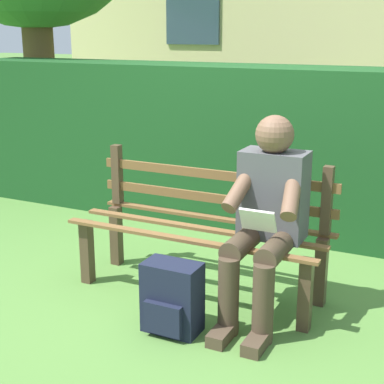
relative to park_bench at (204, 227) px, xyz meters
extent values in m
plane|color=#517F38|center=(0.00, 0.07, -0.42)|extent=(60.00, 60.00, 0.00)
cube|color=#4C3828|center=(-0.74, 0.25, -0.21)|extent=(0.07, 0.07, 0.43)
cube|color=#4C3828|center=(0.74, 0.25, -0.21)|extent=(0.07, 0.07, 0.43)
cube|color=#4C3828|center=(-0.74, -0.11, -0.21)|extent=(0.07, 0.07, 0.43)
cube|color=#4C3828|center=(0.74, -0.11, -0.21)|extent=(0.07, 0.07, 0.43)
cube|color=brown|center=(0.00, -0.16, 0.02)|extent=(1.64, 0.06, 0.02)
cube|color=brown|center=(0.00, 0.07, 0.02)|extent=(1.64, 0.06, 0.02)
cube|color=brown|center=(0.00, 0.30, 0.02)|extent=(1.64, 0.06, 0.02)
cube|color=#4C3828|center=(-0.74, -0.15, 0.24)|extent=(0.06, 0.06, 0.42)
cube|color=#4C3828|center=(0.74, -0.15, 0.24)|extent=(0.06, 0.06, 0.42)
cube|color=brown|center=(0.00, -0.15, 0.16)|extent=(1.64, 0.02, 0.06)
cube|color=brown|center=(0.00, -0.15, 0.32)|extent=(1.64, 0.02, 0.06)
cube|color=#4C4C51|center=(-0.47, 0.05, 0.29)|extent=(0.38, 0.22, 0.52)
sphere|color=brown|center=(-0.47, 0.07, 0.65)|extent=(0.22, 0.22, 0.22)
cylinder|color=#473828|center=(-0.57, 0.26, 0.05)|extent=(0.13, 0.42, 0.13)
cylinder|color=#473828|center=(-0.37, 0.26, 0.05)|extent=(0.13, 0.42, 0.13)
cylinder|color=#473828|center=(-0.57, 0.47, -0.20)|extent=(0.12, 0.12, 0.45)
cylinder|color=#473828|center=(-0.37, 0.47, -0.20)|extent=(0.12, 0.12, 0.45)
cube|color=#473828|center=(-0.57, 0.55, -0.39)|extent=(0.10, 0.24, 0.07)
cube|color=#473828|center=(-0.37, 0.55, -0.39)|extent=(0.10, 0.24, 0.07)
cylinder|color=brown|center=(-0.62, 0.19, 0.35)|extent=(0.14, 0.32, 0.26)
cylinder|color=brown|center=(-0.32, 0.19, 0.35)|extent=(0.14, 0.32, 0.26)
cube|color=white|center=(-0.47, 0.31, 0.21)|extent=(0.20, 0.07, 0.13)
cube|color=#19471E|center=(-0.17, -1.38, 0.25)|extent=(6.38, 0.68, 1.35)
sphere|color=#19471E|center=(1.43, -1.45, 0.66)|extent=(0.54, 0.54, 0.54)
cylinder|color=brown|center=(3.15, -2.24, 0.70)|extent=(0.35, 0.35, 2.25)
cube|color=#334756|center=(2.62, -5.21, 1.59)|extent=(0.90, 0.04, 1.20)
cube|color=#191E33|center=(-0.08, 0.57, -0.22)|extent=(0.32, 0.19, 0.40)
cube|color=#191E33|center=(-0.08, 0.69, -0.30)|extent=(0.22, 0.04, 0.18)
cylinder|color=#191E33|center=(-0.17, 0.47, -0.20)|extent=(0.04, 0.04, 0.24)
cylinder|color=#191E33|center=(0.02, 0.47, -0.20)|extent=(0.04, 0.04, 0.24)
camera|label=1|loc=(-1.46, 3.17, 1.22)|focal=54.17mm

